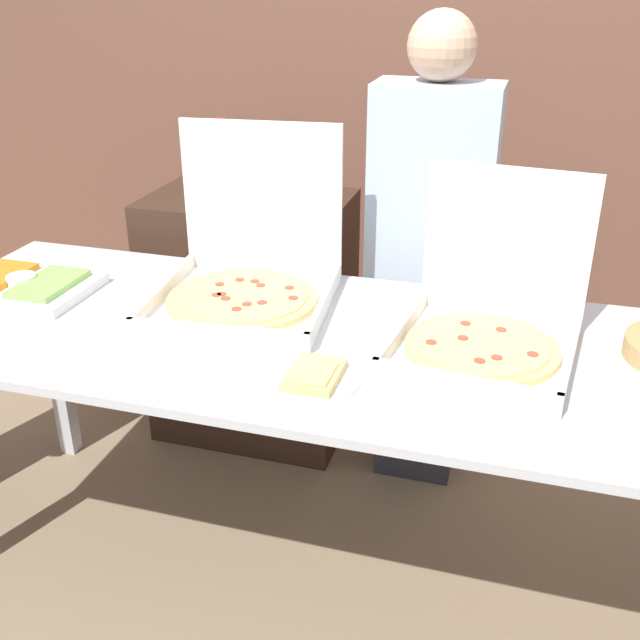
# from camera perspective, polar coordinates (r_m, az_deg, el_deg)

# --- Properties ---
(ground_plane) EXTENTS (16.00, 16.00, 0.00)m
(ground_plane) POSITION_cam_1_polar(r_m,az_deg,el_deg) (2.50, -0.00, -19.16)
(ground_plane) COLOR #847056
(brick_wall_behind) EXTENTS (10.00, 0.06, 2.80)m
(brick_wall_behind) POSITION_cam_1_polar(r_m,az_deg,el_deg) (3.46, 8.49, 19.32)
(brick_wall_behind) COLOR brown
(brick_wall_behind) RESTS_ON ground_plane
(buffet_table) EXTENTS (2.40, 0.88, 0.86)m
(buffet_table) POSITION_cam_1_polar(r_m,az_deg,el_deg) (2.04, -0.00, -3.61)
(buffet_table) COLOR silver
(buffet_table) RESTS_ON ground_plane
(pizza_box_far_right) EXTENTS (0.48, 0.50, 0.44)m
(pizza_box_far_right) POSITION_cam_1_polar(r_m,az_deg,el_deg) (1.95, 12.70, -0.09)
(pizza_box_far_right) COLOR silver
(pizza_box_far_right) RESTS_ON buffet_table
(pizza_box_near_left) EXTENTS (0.54, 0.55, 0.49)m
(pizza_box_near_left) POSITION_cam_1_polar(r_m,az_deg,el_deg) (2.19, -5.53, 3.57)
(pizza_box_near_left) COLOR silver
(pizza_box_near_left) RESTS_ON buffet_table
(paper_plate_front_left) EXTENTS (0.22, 0.22, 0.03)m
(paper_plate_front_left) POSITION_cam_1_polar(r_m,az_deg,el_deg) (1.78, -0.43, -4.30)
(paper_plate_front_left) COLOR white
(paper_plate_front_left) RESTS_ON buffet_table
(veggie_tray) EXTENTS (0.41, 0.29, 0.05)m
(veggie_tray) POSITION_cam_1_polar(r_m,az_deg,el_deg) (2.43, -21.72, 2.47)
(veggie_tray) COLOR white
(veggie_tray) RESTS_ON buffet_table
(sideboard_podium) EXTENTS (0.74, 0.48, 0.98)m
(sideboard_podium) POSITION_cam_1_polar(r_m,az_deg,el_deg) (2.97, -5.16, 0.14)
(sideboard_podium) COLOR #382319
(sideboard_podium) RESTS_ON ground_plane
(soda_bottle) EXTENTS (0.09, 0.09, 0.28)m
(soda_bottle) POSITION_cam_1_polar(r_m,az_deg,el_deg) (2.77, -7.41, 11.71)
(soda_bottle) COLOR #B7BCC1
(soda_bottle) RESTS_ON sideboard_podium
(soda_can_silver) EXTENTS (0.07, 0.07, 0.12)m
(soda_can_silver) POSITION_cam_1_polar(r_m,az_deg,el_deg) (2.53, -1.66, 9.11)
(soda_can_silver) COLOR silver
(soda_can_silver) RESTS_ON sideboard_podium
(person_guest_cap) EXTENTS (0.40, 0.22, 1.64)m
(person_guest_cap) POSITION_cam_1_polar(r_m,az_deg,el_deg) (2.57, 8.24, 4.79)
(person_guest_cap) COLOR #2D2D38
(person_guest_cap) RESTS_ON ground_plane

